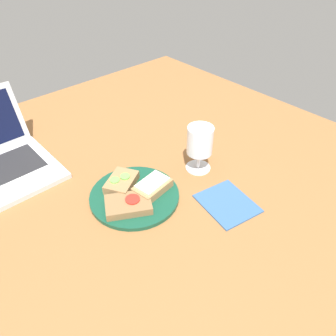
# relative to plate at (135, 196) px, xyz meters

# --- Properties ---
(wooden_table) EXTENTS (1.40, 1.40, 0.03)m
(wooden_table) POSITION_rel_plate_xyz_m (0.07, 0.03, -0.02)
(wooden_table) COLOR brown
(wooden_table) RESTS_ON ground
(plate) EXTENTS (0.24, 0.24, 0.01)m
(plate) POSITION_rel_plate_xyz_m (0.00, 0.00, 0.00)
(plate) COLOR #144733
(plate) RESTS_ON wooden_table
(sandwich_with_cucumber) EXTENTS (0.11, 0.10, 0.03)m
(sandwich_with_cucumber) POSITION_rel_plate_xyz_m (-0.00, 0.05, 0.02)
(sandwich_with_cucumber) COLOR #937047
(sandwich_with_cucumber) RESTS_ON plate
(sandwich_with_tomato) EXTENTS (0.14, 0.12, 0.02)m
(sandwich_with_tomato) POSITION_rel_plate_xyz_m (-0.04, -0.03, 0.02)
(sandwich_with_tomato) COLOR brown
(sandwich_with_tomato) RESTS_ON plate
(sandwich_with_cheese) EXTENTS (0.11, 0.08, 0.03)m
(sandwich_with_cheese) POSITION_rel_plate_xyz_m (0.04, -0.02, 0.02)
(sandwich_with_cheese) COLOR #937047
(sandwich_with_cheese) RESTS_ON plate
(wine_glass) EXTENTS (0.07, 0.07, 0.14)m
(wine_glass) POSITION_rel_plate_xyz_m (0.22, -0.03, 0.09)
(wine_glass) COLOR white
(wine_glass) RESTS_ON wooden_table
(napkin) EXTENTS (0.15, 0.16, 0.00)m
(napkin) POSITION_rel_plate_xyz_m (0.16, -0.18, -0.00)
(napkin) COLOR #33598C
(napkin) RESTS_ON wooden_table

